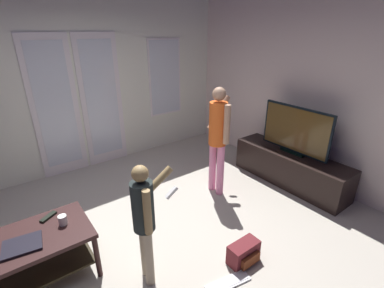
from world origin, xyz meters
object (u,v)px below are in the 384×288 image
object	(u,v)px
person_child	(145,215)
laptop_closed	(22,245)
tv_stand	(290,168)
flat_screen_tv	(296,130)
coffee_table	(35,249)
loose_keyboard	(228,283)
cup_by_laptop	(63,220)
backpack	(244,253)
tv_remote_black	(48,217)
person_adult	(218,132)

from	to	relation	value
person_child	laptop_closed	xyz separation A→B (m)	(-0.91, 0.51, -0.21)
tv_stand	flat_screen_tv	bearing A→B (deg)	114.78
coffee_table	loose_keyboard	world-z (taller)	coffee_table
coffee_table	flat_screen_tv	distance (m)	3.45
person_child	laptop_closed	world-z (taller)	person_child
cup_by_laptop	laptop_closed	bearing A→B (deg)	-165.35
coffee_table	cup_by_laptop	bearing A→B (deg)	2.44
backpack	tv_remote_black	bearing A→B (deg)	141.62
tv_remote_black	person_adult	bearing A→B (deg)	-33.45
person_adult	tv_remote_black	bearing A→B (deg)	179.30
cup_by_laptop	tv_remote_black	world-z (taller)	cup_by_laptop
coffee_table	backpack	world-z (taller)	coffee_table
cup_by_laptop	person_child	bearing A→B (deg)	-47.54
coffee_table	tv_stand	world-z (taller)	coffee_table
person_child	loose_keyboard	size ratio (longest dim) A/B	2.66
person_child	laptop_closed	size ratio (longest dim) A/B	4.01
laptop_closed	cup_by_laptop	size ratio (longest dim) A/B	3.19
person_child	cup_by_laptop	xyz separation A→B (m)	(-0.55, 0.60, -0.17)
coffee_table	person_adult	size ratio (longest dim) A/B	0.63
flat_screen_tv	loose_keyboard	world-z (taller)	flat_screen_tv
coffee_table	tv_remote_black	bearing A→B (deg)	48.89
person_adult	loose_keyboard	bearing A→B (deg)	-127.31
coffee_table	tv_stand	distance (m)	3.42
tv_stand	loose_keyboard	size ratio (longest dim) A/B	3.87
loose_keyboard	tv_remote_black	bearing A→B (deg)	132.70
person_child	tv_remote_black	bearing A→B (deg)	129.19
tv_stand	person_adult	world-z (taller)	person_adult
coffee_table	tv_stand	size ratio (longest dim) A/B	0.55
tv_stand	loose_keyboard	xyz separation A→B (m)	(-2.03, -0.78, -0.24)
person_adult	coffee_table	bearing A→B (deg)	-175.75
tv_stand	loose_keyboard	distance (m)	2.19
coffee_table	flat_screen_tv	bearing A→B (deg)	-5.29
person_adult	backpack	distance (m)	1.57
laptop_closed	cup_by_laptop	world-z (taller)	cup_by_laptop
flat_screen_tv	person_adult	distance (m)	1.16
coffee_table	flat_screen_tv	xyz separation A→B (m)	(3.40, -0.32, 0.49)
tv_remote_black	laptop_closed	bearing A→B (deg)	-165.24
tv_stand	cup_by_laptop	size ratio (longest dim) A/B	18.66
person_adult	backpack	size ratio (longest dim) A/B	4.55
person_adult	tv_remote_black	distance (m)	2.21
flat_screen_tv	cup_by_laptop	world-z (taller)	flat_screen_tv
flat_screen_tv	tv_remote_black	world-z (taller)	flat_screen_tv
coffee_table	person_child	xyz separation A→B (m)	(0.82, -0.59, 0.36)
backpack	laptop_closed	world-z (taller)	laptop_closed
cup_by_laptop	tv_stand	bearing A→B (deg)	-6.01
coffee_table	tv_remote_black	distance (m)	0.31
person_adult	laptop_closed	distance (m)	2.48
flat_screen_tv	laptop_closed	xyz separation A→B (m)	(-3.49, 0.23, -0.34)
loose_keyboard	tv_remote_black	world-z (taller)	tv_remote_black
coffee_table	tv_stand	xyz separation A→B (m)	(3.41, -0.32, -0.12)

